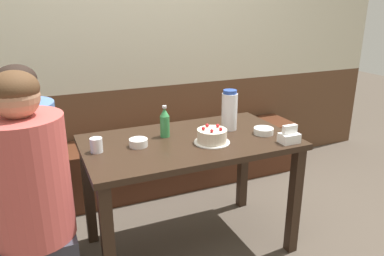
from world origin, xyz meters
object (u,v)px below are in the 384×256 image
at_px(bench_seat, 150,164).
at_px(bowl_soup_white, 138,143).
at_px(glass_water_tall, 96,145).
at_px(soju_bottle, 165,122).
at_px(person_pale_blue_shirt, 31,183).
at_px(water_pitcher, 229,110).
at_px(person_teal_shirt, 33,206).
at_px(birthday_cake, 212,136).
at_px(napkin_holder, 289,136).
at_px(bowl_rice_small, 264,131).

xyz_separation_m(bench_seat, bowl_soup_white, (-0.30, -0.81, 0.52)).
bearing_deg(glass_water_tall, bench_seat, 56.70).
relative_size(bench_seat, soju_bottle, 14.07).
bearing_deg(bowl_soup_white, person_pale_blue_shirt, 171.68).
relative_size(water_pitcher, person_teal_shirt, 0.21).
height_order(glass_water_tall, person_teal_shirt, person_teal_shirt).
relative_size(glass_water_tall, person_pale_blue_shirt, 0.07).
height_order(birthday_cake, napkin_holder, napkin_holder).
bearing_deg(bowl_soup_white, soju_bottle, 25.39).
bearing_deg(soju_bottle, bench_seat, 81.17).
relative_size(birthday_cake, person_teal_shirt, 0.17).
bearing_deg(bench_seat, person_pale_blue_shirt, -140.04).
distance_m(glass_water_tall, person_teal_shirt, 0.44).
bearing_deg(person_teal_shirt, napkin_holder, -2.66).
bearing_deg(soju_bottle, birthday_cake, -44.22).
bearing_deg(bench_seat, napkin_holder, -65.57).
height_order(bowl_rice_small, glass_water_tall, glass_water_tall).
xyz_separation_m(bench_seat, napkin_holder, (0.50, -1.10, 0.54)).
xyz_separation_m(glass_water_tall, person_pale_blue_shirt, (-0.34, 0.08, -0.19)).
distance_m(bowl_rice_small, person_teal_shirt, 1.34).
distance_m(bowl_rice_small, glass_water_tall, 0.99).
height_order(water_pitcher, soju_bottle, water_pitcher).
xyz_separation_m(water_pitcher, person_pale_blue_shirt, (-1.18, 0.03, -0.27)).
relative_size(bench_seat, water_pitcher, 10.62).
relative_size(bench_seat, glass_water_tall, 34.02).
height_order(bench_seat, water_pitcher, water_pitcher).
bearing_deg(water_pitcher, glass_water_tall, -176.62).
bearing_deg(bench_seat, bowl_soup_white, -110.31).
distance_m(bench_seat, person_pale_blue_shirt, 1.19).
xyz_separation_m(glass_water_tall, person_teal_shirt, (-0.34, -0.23, -0.16)).
height_order(birthday_cake, bowl_soup_white, birthday_cake).
relative_size(water_pitcher, soju_bottle, 1.32).
height_order(bench_seat, person_teal_shirt, person_teal_shirt).
bearing_deg(birthday_cake, soju_bottle, 135.78).
xyz_separation_m(birthday_cake, water_pitcher, (0.21, 0.17, 0.08)).
height_order(bench_seat, bowl_rice_small, bowl_rice_small).
height_order(birthday_cake, glass_water_tall, birthday_cake).
bearing_deg(napkin_holder, water_pitcher, 119.80).
relative_size(birthday_cake, bowl_soup_white, 2.00).
distance_m(napkin_holder, bowl_soup_white, 0.85).
relative_size(birthday_cake, person_pale_blue_shirt, 0.17).
bearing_deg(person_pale_blue_shirt, napkin_holder, -15.18).
distance_m(bench_seat, water_pitcher, 1.03).
xyz_separation_m(birthday_cake, soju_bottle, (-0.21, 0.20, 0.05)).
distance_m(soju_bottle, bowl_rice_small, 0.60).
bearing_deg(bowl_soup_white, water_pitcher, 5.42).
height_order(soju_bottle, napkin_holder, soju_bottle).
distance_m(bench_seat, soju_bottle, 0.94).
relative_size(napkin_holder, person_teal_shirt, 0.09).
relative_size(birthday_cake, soju_bottle, 1.08).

